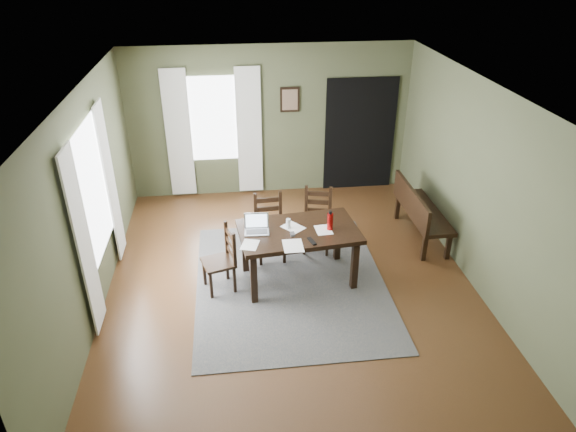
{
  "coord_description": "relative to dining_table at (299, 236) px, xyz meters",
  "views": [
    {
      "loc": [
        -0.73,
        -5.8,
        4.26
      ],
      "look_at": [
        0.0,
        0.3,
        0.9
      ],
      "focal_mm": 32.0,
      "sensor_mm": 36.0,
      "label": 1
    }
  ],
  "objects": [
    {
      "name": "chair_back_right",
      "position": [
        0.4,
        0.8,
        -0.23
      ],
      "size": [
        0.51,
        0.51,
        0.97
      ],
      "rotation": [
        0.0,
        0.0,
        -0.23
      ],
      "color": "black",
      "rests_on": "rug"
    },
    {
      "name": "ground",
      "position": [
        -0.12,
        -0.08,
        -0.71
      ],
      "size": [
        5.0,
        6.0,
        0.01
      ],
      "color": "#492C16"
    },
    {
      "name": "window_back",
      "position": [
        -1.12,
        2.89,
        0.74
      ],
      "size": [
        1.0,
        0.01,
        1.5
      ],
      "color": "white",
      "rests_on": "ground"
    },
    {
      "name": "tv_remote",
      "position": [
        0.13,
        -0.33,
        0.11
      ],
      "size": [
        0.1,
        0.19,
        0.02
      ],
      "primitive_type": "cube",
      "rotation": [
        0.0,
        0.0,
        0.28
      ],
      "color": "black",
      "rests_on": "dining_table"
    },
    {
      "name": "laptop",
      "position": [
        -0.56,
        0.04,
        0.16
      ],
      "size": [
        0.34,
        0.27,
        0.22
      ],
      "rotation": [
        0.0,
        0.0,
        -0.05
      ],
      "color": "#B7B7BC",
      "rests_on": "dining_table"
    },
    {
      "name": "doorway_back",
      "position": [
        1.53,
        2.89,
        0.34
      ],
      "size": [
        1.3,
        0.03,
        2.1
      ],
      "color": "black",
      "rests_on": "ground"
    },
    {
      "name": "room_shell",
      "position": [
        -0.12,
        -0.08,
        1.1
      ],
      "size": [
        5.02,
        6.02,
        2.71
      ],
      "color": "#494F33",
      "rests_on": "ground"
    },
    {
      "name": "dining_table",
      "position": [
        0.0,
        0.0,
        0.0
      ],
      "size": [
        1.68,
        1.12,
        0.79
      ],
      "rotation": [
        0.0,
        0.0,
        0.11
      ],
      "color": "black",
      "rests_on": "rug"
    },
    {
      "name": "paper_a",
      "position": [
        -0.67,
        -0.31,
        0.1
      ],
      "size": [
        0.27,
        0.32,
        0.0
      ],
      "primitive_type": "cube",
      "rotation": [
        0.0,
        0.0,
        -0.29
      ],
      "color": "white",
      "rests_on": "dining_table"
    },
    {
      "name": "framed_picture",
      "position": [
        0.23,
        2.89,
        1.04
      ],
      "size": [
        0.34,
        0.03,
        0.44
      ],
      "color": "black",
      "rests_on": "ground"
    },
    {
      "name": "chair_end",
      "position": [
        -1.05,
        -0.08,
        -0.25
      ],
      "size": [
        0.5,
        0.5,
        0.92
      ],
      "rotation": [
        0.0,
        0.0,
        -1.28
      ],
      "color": "black",
      "rests_on": "rug"
    },
    {
      "name": "rug",
      "position": [
        -0.12,
        -0.08,
        -0.7
      ],
      "size": [
        2.6,
        3.2,
        0.01
      ],
      "color": "#454545",
      "rests_on": "ground"
    },
    {
      "name": "curtain_back_left",
      "position": [
        -1.74,
        2.86,
        0.49
      ],
      "size": [
        0.44,
        0.03,
        2.3
      ],
      "color": "silver",
      "rests_on": "ground"
    },
    {
      "name": "chair_back_left",
      "position": [
        -0.34,
        0.64,
        -0.22
      ],
      "size": [
        0.46,
        0.46,
        0.99
      ],
      "rotation": [
        0.0,
        0.0,
        0.07
      ],
      "color": "black",
      "rests_on": "rug"
    },
    {
      "name": "curtain_back_right",
      "position": [
        -0.5,
        2.86,
        0.49
      ],
      "size": [
        0.44,
        0.03,
        2.3
      ],
      "color": "silver",
      "rests_on": "ground"
    },
    {
      "name": "drinking_glass",
      "position": [
        -0.13,
        0.06,
        0.17
      ],
      "size": [
        0.07,
        0.07,
        0.14
      ],
      "primitive_type": "cylinder",
      "rotation": [
        0.0,
        0.0,
        0.24
      ],
      "color": "silver",
      "rests_on": "dining_table"
    },
    {
      "name": "computer_mouse",
      "position": [
        -0.1,
        -0.14,
        0.11
      ],
      "size": [
        0.06,
        0.1,
        0.03
      ],
      "primitive_type": "cube",
      "rotation": [
        0.0,
        0.0,
        0.06
      ],
      "color": "#3F3F42",
      "rests_on": "dining_table"
    },
    {
      "name": "window_left",
      "position": [
        -2.59,
        0.12,
        0.74
      ],
      "size": [
        0.01,
        1.3,
        1.7
      ],
      "color": "white",
      "rests_on": "ground"
    },
    {
      "name": "bench",
      "position": [
        2.03,
        0.91,
        -0.19
      ],
      "size": [
        0.49,
        1.52,
        0.86
      ],
      "rotation": [
        0.0,
        0.0,
        1.57
      ],
      "color": "black",
      "rests_on": "ground"
    },
    {
      "name": "paper_d",
      "position": [
        0.33,
        -0.05,
        0.1
      ],
      "size": [
        0.22,
        0.28,
        0.0
      ],
      "primitive_type": "cube",
      "rotation": [
        0.0,
        0.0,
        0.06
      ],
      "color": "white",
      "rests_on": "dining_table"
    },
    {
      "name": "paper_e",
      "position": [
        -0.13,
        -0.4,
        0.1
      ],
      "size": [
        0.25,
        0.33,
        0.0
      ],
      "primitive_type": "cube",
      "rotation": [
        0.0,
        0.0,
        -0.0
      ],
      "color": "white",
      "rests_on": "dining_table"
    },
    {
      "name": "curtain_left_far",
      "position": [
        -2.56,
        0.94,
        0.49
      ],
      "size": [
        0.03,
        0.48,
        2.3
      ],
      "color": "silver",
      "rests_on": "ground"
    },
    {
      "name": "curtain_left_near",
      "position": [
        -2.56,
        -0.7,
        0.49
      ],
      "size": [
        0.03,
        0.48,
        2.3
      ],
      "color": "silver",
      "rests_on": "ground"
    },
    {
      "name": "paper_c",
      "position": [
        -0.07,
        0.07,
        0.1
      ],
      "size": [
        0.35,
        0.36,
        0.0
      ],
      "primitive_type": "cube",
      "rotation": [
        0.0,
        0.0,
        0.68
      ],
      "color": "white",
      "rests_on": "dining_table"
    },
    {
      "name": "water_bottle",
      "position": [
        0.42,
        -0.04,
        0.22
      ],
      "size": [
        0.09,
        0.09,
        0.27
      ],
      "rotation": [
        0.0,
        0.0,
        -0.12
      ],
      "color": "#B10E0D",
      "rests_on": "dining_table"
    }
  ]
}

